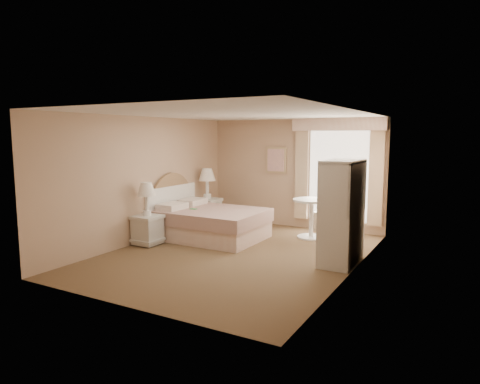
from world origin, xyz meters
The scene contains 9 objects.
room centered at (0.00, 0.00, 1.25)m, with size 4.21×5.51×2.51m.
window centered at (1.05, 2.65, 1.34)m, with size 2.05×0.22×2.51m.
framed_art centered at (-0.45, 2.71, 1.55)m, with size 0.52×0.04×0.62m.
bed centered at (-1.12, 0.80, 0.34)m, with size 2.11×1.61×1.43m.
nightstand_near centered at (-1.84, -0.26, 0.46)m, with size 0.50×0.50×1.21m.
nightstand_far centered at (-1.84, 1.87, 0.50)m, with size 0.55×0.55×1.34m.
round_table centered at (0.76, 1.85, 0.55)m, with size 0.78×0.78×0.82m.
cafe_chair centered at (1.41, 1.85, 0.54)m, with size 0.56×0.56×0.93m.
armoire centered at (1.81, 0.40, 0.72)m, with size 0.52×1.04×1.73m.
Camera 1 is at (3.73, -6.52, 2.12)m, focal length 32.00 mm.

